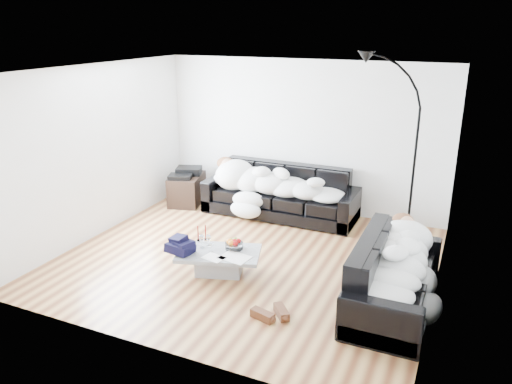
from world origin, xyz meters
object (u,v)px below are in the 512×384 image
at_px(candle_left, 198,234).
at_px(coffee_table, 219,262).
at_px(sofa_right, 395,274).
at_px(sleeper_back, 279,181).
at_px(av_cabinet, 187,189).
at_px(sleeper_right, 397,256).
at_px(wine_glass_c, 211,247).
at_px(shoes, 271,313).
at_px(wine_glass_b, 202,241).
at_px(candle_right, 206,233).
at_px(fruit_bowl, 234,244).
at_px(wine_glass_a, 208,240).
at_px(sofa_back, 280,192).
at_px(stereo, 186,172).
at_px(floor_lamp, 415,159).

bearing_deg(candle_left, coffee_table, -23.92).
bearing_deg(sofa_right, sleeper_back, 47.54).
bearing_deg(av_cabinet, sleeper_right, -40.99).
relative_size(wine_glass_c, shoes, 0.31).
height_order(wine_glass_b, av_cabinet, av_cabinet).
height_order(wine_glass_c, candle_right, candle_right).
height_order(coffee_table, fruit_bowl, fruit_bowl).
bearing_deg(av_cabinet, sleeper_back, -12.59).
distance_m(wine_glass_a, candle_right, 0.21).
bearing_deg(sleeper_back, candle_left, -100.41).
relative_size(coffee_table, av_cabinet, 1.40).
xyz_separation_m(sofa_right, shoes, (-1.20, -0.85, -0.35)).
bearing_deg(sofa_right, wine_glass_b, 93.10).
relative_size(coffee_table, wine_glass_a, 6.50).
distance_m(fruit_bowl, wine_glass_a, 0.36).
height_order(coffee_table, wine_glass_c, wine_glass_c).
xyz_separation_m(sofa_back, sleeper_back, (0.00, -0.05, 0.21)).
height_order(wine_glass_a, av_cabinet, av_cabinet).
bearing_deg(fruit_bowl, av_cabinet, 134.43).
xyz_separation_m(sofa_right, stereo, (-4.06, 2.02, 0.19)).
distance_m(wine_glass_a, av_cabinet, 2.64).
height_order(sleeper_right, fruit_bowl, sleeper_right).
relative_size(candle_right, floor_lamp, 0.09).
bearing_deg(shoes, coffee_table, 173.31).
xyz_separation_m(candle_left, av_cabinet, (-1.41, 1.99, -0.16)).
bearing_deg(wine_glass_c, coffee_table, 30.34).
distance_m(wine_glass_a, wine_glass_b, 0.10).
bearing_deg(sofa_right, sofa_back, 46.87).
height_order(candle_left, stereo, stereo).
xyz_separation_m(sofa_back, coffee_table, (0.04, -2.29, -0.27)).
relative_size(sleeper_back, candle_right, 10.15).
bearing_deg(av_cabinet, sofa_back, -10.99).
bearing_deg(sleeper_back, stereo, -178.02).
xyz_separation_m(coffee_table, stereo, (-1.83, 2.17, 0.44)).
bearing_deg(shoes, floor_lamp, 98.11).
relative_size(stereo, floor_lamp, 0.18).
height_order(sofa_right, av_cabinet, sofa_right).
distance_m(wine_glass_b, wine_glass_c, 0.19).
bearing_deg(fruit_bowl, sleeper_right, -0.11).
height_order(sofa_right, candle_right, sofa_right).
xyz_separation_m(wine_glass_b, shoes, (1.30, -0.71, -0.35)).
relative_size(wine_glass_a, candle_right, 0.76).
distance_m(wine_glass_a, shoes, 1.51).
bearing_deg(sleeper_right, floor_lamp, 3.74).
bearing_deg(wine_glass_c, candle_right, 129.54).
relative_size(sofa_back, wine_glass_a, 15.79).
xyz_separation_m(sofa_back, stereo, (-1.79, -0.11, 0.17)).
height_order(sofa_right, fruit_bowl, sofa_right).
distance_m(coffee_table, candle_left, 0.53).
relative_size(sleeper_back, shoes, 4.53).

